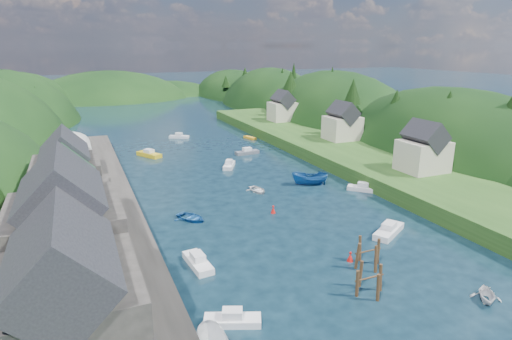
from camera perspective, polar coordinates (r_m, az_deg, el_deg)
name	(u,v)px	position (r m, az deg, el deg)	size (l,w,h in m)	color
ground	(213,161)	(85.96, -5.76, 1.21)	(600.00, 600.00, 0.00)	black
hillside_right	(333,150)	(128.81, 10.29, 2.69)	(36.00, 245.56, 48.00)	black
far_hills	(135,120)	(207.63, -15.78, 6.48)	(103.00, 68.00, 44.00)	black
hill_trees	(198,97)	(97.89, -7.68, 9.61)	(90.23, 152.45, 12.43)	black
quay_left	(93,235)	(53.72, -20.87, -8.10)	(12.00, 110.00, 2.00)	#2D2B28
terrace_left_grass	(26,243)	(54.02, -28.38, -8.61)	(12.00, 110.00, 2.50)	#234719
quayside_buildings	(69,236)	(38.84, -23.68, -8.04)	(8.00, 35.84, 12.90)	#2D2B28
boat_sheds	(69,162)	(70.45, -23.63, 0.98)	(7.00, 21.00, 7.50)	#2D2D30
terrace_right	(347,154)	(87.73, 12.04, 2.05)	(16.00, 120.00, 2.40)	#234719
right_bank_cottages	(338,124)	(95.16, 10.83, 6.07)	(9.00, 59.24, 8.41)	beige
piling_cluster_near	(369,283)	(42.12, 14.82, -14.37)	(3.14, 2.94, 3.32)	#382314
piling_cluster_far	(368,256)	(46.73, 14.66, -11.02)	(3.16, 2.95, 3.49)	#382314
channel_buoy_near	(350,257)	(47.61, 12.45, -11.26)	(0.70, 0.70, 1.10)	#B3120E
channel_buoy_far	(273,210)	(59.05, 2.31, -5.32)	(0.70, 0.70, 1.10)	#B3120E
moored_boats	(263,206)	(59.90, 0.99, -4.79)	(37.02, 84.84, 2.35)	gold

